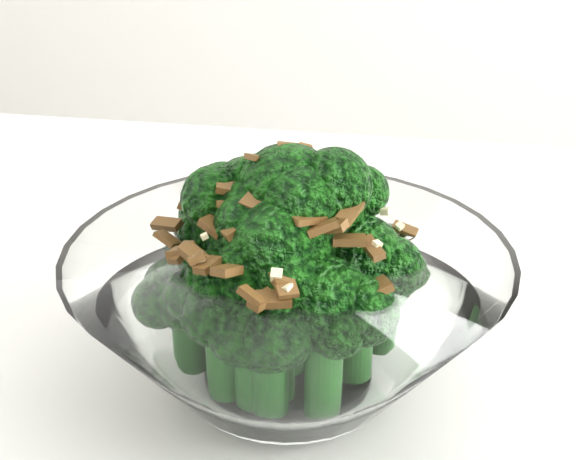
# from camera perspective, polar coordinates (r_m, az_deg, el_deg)

# --- Properties ---
(broccoli_dish) EXTENTS (0.22, 0.22, 0.14)m
(broccoli_dish) POSITION_cam_1_polar(r_m,az_deg,el_deg) (0.41, -0.10, -5.04)
(broccoli_dish) COLOR white
(broccoli_dish) RESTS_ON table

